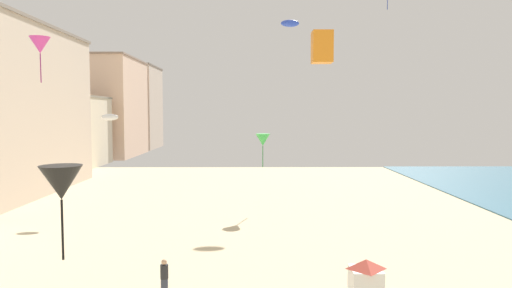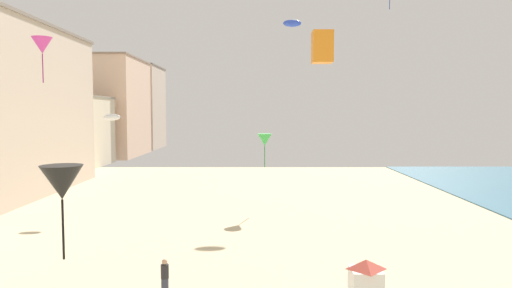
{
  "view_description": "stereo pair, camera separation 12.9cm",
  "coord_description": "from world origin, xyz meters",
  "px_view_note": "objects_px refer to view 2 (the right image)",
  "views": [
    {
      "loc": [
        2.86,
        -6.21,
        7.86
      ],
      "look_at": [
        3.03,
        17.61,
        6.25
      ],
      "focal_mm": 32.37,
      "sensor_mm": 36.0,
      "label": 1
    },
    {
      "loc": [
        2.99,
        -6.21,
        7.86
      ],
      "look_at": [
        3.03,
        17.61,
        6.25
      ],
      "focal_mm": 32.37,
      "sensor_mm": 36.0,
      "label": 2
    }
  ],
  "objects_px": {
    "lifeguard_stand": "(365,279)",
    "kite_black_delta": "(61,183)",
    "kite_flyer": "(164,276)",
    "kite_magenta_delta": "(41,45)",
    "kite_green_delta": "(264,140)",
    "kite_blue_parafoil": "(291,23)",
    "kite_orange_box": "(321,47)",
    "kite_white_parafoil": "(111,117)"
  },
  "relations": [
    {
      "from": "lifeguard_stand",
      "to": "kite_black_delta",
      "type": "relative_size",
      "value": 0.69
    },
    {
      "from": "kite_flyer",
      "to": "lifeguard_stand",
      "type": "xyz_separation_m",
      "value": [
        7.89,
        -2.88,
        0.92
      ]
    },
    {
      "from": "kite_flyer",
      "to": "lifeguard_stand",
      "type": "distance_m",
      "value": 8.45
    },
    {
      "from": "kite_magenta_delta",
      "to": "kite_green_delta",
      "type": "distance_m",
      "value": 17.8
    },
    {
      "from": "kite_flyer",
      "to": "kite_blue_parafoil",
      "type": "bearing_deg",
      "value": 8.37
    },
    {
      "from": "kite_black_delta",
      "to": "kite_orange_box",
      "type": "relative_size",
      "value": 2.96
    },
    {
      "from": "kite_orange_box",
      "to": "kite_white_parafoil",
      "type": "bearing_deg",
      "value": 126.05
    },
    {
      "from": "lifeguard_stand",
      "to": "kite_black_delta",
      "type": "height_order",
      "value": "kite_black_delta"
    },
    {
      "from": "kite_magenta_delta",
      "to": "kite_black_delta",
      "type": "relative_size",
      "value": 0.77
    },
    {
      "from": "kite_flyer",
      "to": "kite_black_delta",
      "type": "height_order",
      "value": "kite_black_delta"
    },
    {
      "from": "kite_flyer",
      "to": "kite_magenta_delta",
      "type": "relative_size",
      "value": 0.58
    },
    {
      "from": "kite_green_delta",
      "to": "kite_orange_box",
      "type": "xyz_separation_m",
      "value": [
        1.9,
        -19.49,
        4.82
      ]
    },
    {
      "from": "kite_black_delta",
      "to": "kite_blue_parafoil",
      "type": "distance_m",
      "value": 32.26
    },
    {
      "from": "lifeguard_stand",
      "to": "kite_blue_parafoil",
      "type": "distance_m",
      "value": 32.85
    },
    {
      "from": "kite_flyer",
      "to": "kite_black_delta",
      "type": "relative_size",
      "value": 0.44
    },
    {
      "from": "kite_black_delta",
      "to": "kite_green_delta",
      "type": "height_order",
      "value": "kite_green_delta"
    },
    {
      "from": "kite_magenta_delta",
      "to": "kite_blue_parafoil",
      "type": "bearing_deg",
      "value": 44.73
    },
    {
      "from": "kite_green_delta",
      "to": "lifeguard_stand",
      "type": "bearing_deg",
      "value": -81.34
    },
    {
      "from": "kite_flyer",
      "to": "kite_white_parafoil",
      "type": "bearing_deg",
      "value": 46.93
    },
    {
      "from": "kite_white_parafoil",
      "to": "kite_orange_box",
      "type": "distance_m",
      "value": 25.07
    },
    {
      "from": "kite_black_delta",
      "to": "kite_green_delta",
      "type": "xyz_separation_m",
      "value": [
        8.22,
        20.25,
        0.46
      ]
    },
    {
      "from": "kite_flyer",
      "to": "kite_orange_box",
      "type": "distance_m",
      "value": 11.58
    },
    {
      "from": "kite_black_delta",
      "to": "kite_white_parafoil",
      "type": "height_order",
      "value": "kite_white_parafoil"
    },
    {
      "from": "lifeguard_stand",
      "to": "kite_orange_box",
      "type": "height_order",
      "value": "kite_orange_box"
    },
    {
      "from": "lifeguard_stand",
      "to": "kite_orange_box",
      "type": "relative_size",
      "value": 2.04
    },
    {
      "from": "kite_flyer",
      "to": "kite_magenta_delta",
      "type": "xyz_separation_m",
      "value": [
        -9.43,
        9.77,
        11.13
      ]
    },
    {
      "from": "lifeguard_stand",
      "to": "kite_blue_parafoil",
      "type": "height_order",
      "value": "kite_blue_parafoil"
    },
    {
      "from": "kite_blue_parafoil",
      "to": "kite_green_delta",
      "type": "bearing_deg",
      "value": -109.78
    },
    {
      "from": "kite_green_delta",
      "to": "kite_white_parafoil",
      "type": "bearing_deg",
      "value": 177.17
    },
    {
      "from": "kite_magenta_delta",
      "to": "kite_white_parafoil",
      "type": "relative_size",
      "value": 2.02
    },
    {
      "from": "kite_blue_parafoil",
      "to": "kite_white_parafoil",
      "type": "bearing_deg",
      "value": -155.19
    },
    {
      "from": "kite_magenta_delta",
      "to": "kite_orange_box",
      "type": "relative_size",
      "value": 2.27
    },
    {
      "from": "kite_black_delta",
      "to": "kite_green_delta",
      "type": "relative_size",
      "value": 1.33
    },
    {
      "from": "kite_black_delta",
      "to": "kite_white_parafoil",
      "type": "distance_m",
      "value": 21.49
    },
    {
      "from": "kite_green_delta",
      "to": "kite_white_parafoil",
      "type": "relative_size",
      "value": 1.98
    },
    {
      "from": "lifeguard_stand",
      "to": "kite_blue_parafoil",
      "type": "xyz_separation_m",
      "value": [
        -0.47,
        29.34,
        14.75
      ]
    },
    {
      "from": "kite_orange_box",
      "to": "kite_magenta_delta",
      "type": "bearing_deg",
      "value": 146.32
    },
    {
      "from": "kite_magenta_delta",
      "to": "kite_white_parafoil",
      "type": "distance_m",
      "value": 10.61
    },
    {
      "from": "kite_black_delta",
      "to": "kite_green_delta",
      "type": "distance_m",
      "value": 21.86
    },
    {
      "from": "kite_flyer",
      "to": "kite_green_delta",
      "type": "relative_size",
      "value": 0.59
    },
    {
      "from": "kite_black_delta",
      "to": "kite_orange_box",
      "type": "bearing_deg",
      "value": 4.27
    },
    {
      "from": "kite_blue_parafoil",
      "to": "kite_magenta_delta",
      "type": "bearing_deg",
      "value": -135.27
    }
  ]
}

